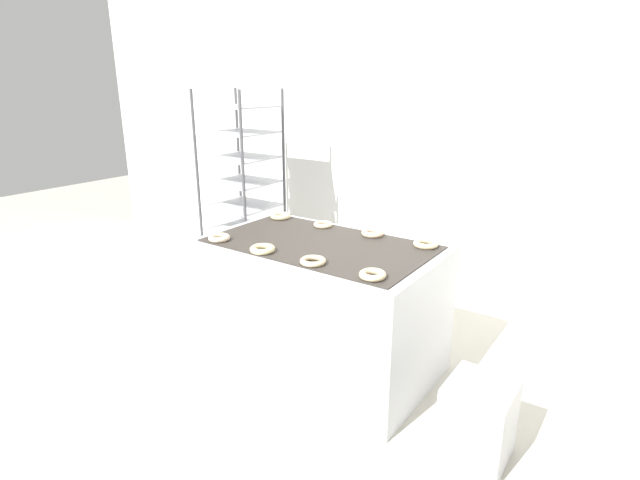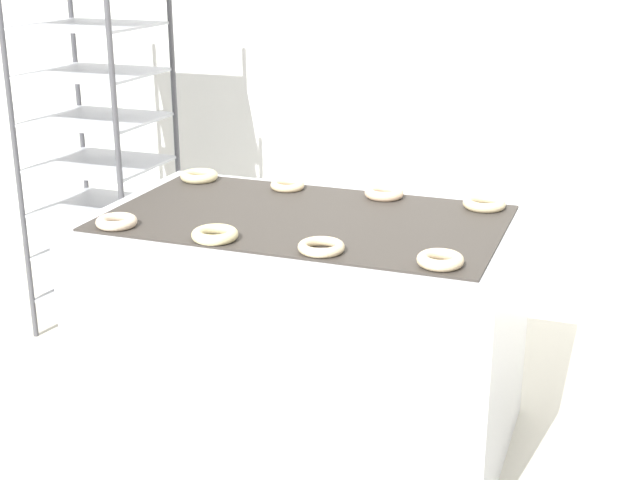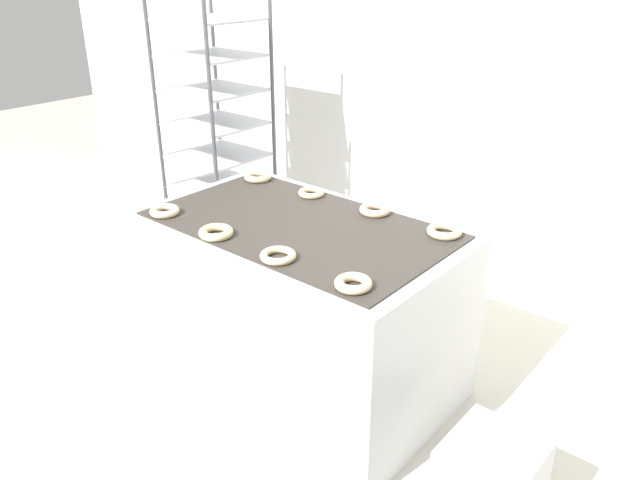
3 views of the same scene
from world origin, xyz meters
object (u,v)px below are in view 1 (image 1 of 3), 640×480
at_px(fryer_machine, 320,305).
at_px(donut_near_midright, 313,261).
at_px(donut_near_left, 219,238).
at_px(donut_far_left, 280,216).
at_px(glaze_bin, 478,422).
at_px(donut_far_midright, 373,233).
at_px(donut_near_right, 373,275).
at_px(donut_far_midleft, 323,224).
at_px(donut_far_right, 426,244).
at_px(donut_near_midleft, 263,249).
at_px(baking_rack_cart, 242,194).

distance_m(fryer_machine, donut_near_midright, 0.57).
bearing_deg(donut_near_left, donut_far_left, 91.44).
distance_m(glaze_bin, donut_near_midright, 1.16).
xyz_separation_m(donut_near_midright, donut_far_midright, (0.01, 0.64, 0.00)).
bearing_deg(donut_near_right, donut_near_left, -179.66).
relative_size(donut_far_left, donut_far_midleft, 1.13).
xyz_separation_m(fryer_machine, donut_far_right, (0.56, 0.31, 0.44)).
bearing_deg(donut_far_right, donut_near_midleft, -139.22).
relative_size(donut_near_left, donut_near_right, 0.98).
distance_m(fryer_machine, donut_far_left, 0.78).
height_order(donut_near_midleft, donut_far_left, same).
bearing_deg(donut_far_midleft, baking_rack_cart, 164.24).
relative_size(donut_near_left, donut_far_midleft, 1.05).
distance_m(fryer_machine, glaze_bin, 1.18).
bearing_deg(donut_far_left, baking_rack_cart, 155.92).
bearing_deg(donut_far_midright, donut_near_midleft, -119.78).
xyz_separation_m(baking_rack_cart, donut_near_left, (0.67, -0.91, -0.02)).
bearing_deg(donut_near_midright, glaze_bin, 2.67).
height_order(donut_near_right, donut_far_midright, same).
bearing_deg(donut_near_midleft, donut_far_midleft, 90.70).
relative_size(glaze_bin, donut_near_midleft, 2.80).
xyz_separation_m(fryer_machine, donut_near_midright, (0.17, -0.32, 0.44)).
xyz_separation_m(donut_far_left, donut_far_right, (1.13, 0.01, -0.00)).
bearing_deg(donut_far_left, donut_near_midright, -40.08).
xyz_separation_m(fryer_machine, donut_near_midleft, (-0.18, -0.33, 0.44)).
distance_m(baking_rack_cart, glaze_bin, 2.59).
bearing_deg(donut_near_midleft, donut_near_midright, 1.60).
xyz_separation_m(donut_near_right, donut_far_left, (-1.11, 0.62, -0.00)).
bearing_deg(donut_near_right, baking_rack_cart, 152.73).
xyz_separation_m(baking_rack_cart, donut_far_right, (1.78, -0.28, -0.02)).
bearing_deg(baking_rack_cart, donut_far_midleft, -15.76).
bearing_deg(donut_near_left, fryer_machine, 29.90).
relative_size(donut_near_midright, donut_far_right, 0.96).
height_order(donut_near_midleft, donut_far_right, same).
bearing_deg(donut_near_right, donut_far_midright, 119.23).
xyz_separation_m(baking_rack_cart, donut_far_midleft, (1.03, -0.29, -0.03)).
xyz_separation_m(donut_near_right, donut_far_midleft, (-0.73, 0.62, -0.00)).
relative_size(fryer_machine, donut_far_midleft, 11.24).
bearing_deg(baking_rack_cart, glaze_bin, -20.30).
bearing_deg(donut_near_right, donut_far_right, 88.41).
relative_size(fryer_machine, donut_near_midleft, 9.79).
height_order(fryer_machine, donut_far_midleft, donut_far_midleft).
distance_m(baking_rack_cart, donut_far_midright, 1.43).
relative_size(donut_near_midleft, donut_near_right, 1.07).
xyz_separation_m(fryer_machine, donut_far_left, (-0.57, 0.31, 0.44)).
height_order(donut_near_left, donut_far_midright, donut_far_midright).
bearing_deg(donut_far_left, donut_near_right, -29.07).
bearing_deg(donut_far_midleft, donut_near_left, -119.97).
height_order(baking_rack_cart, donut_near_midright, baking_rack_cart).
bearing_deg(donut_far_left, donut_near_left, -88.56).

